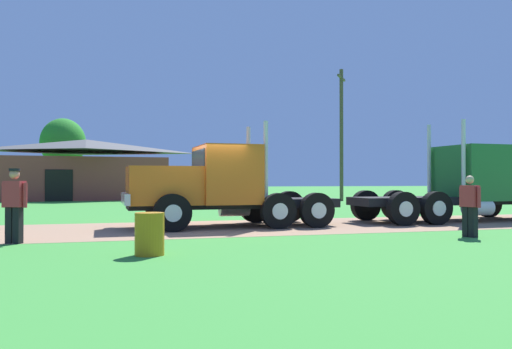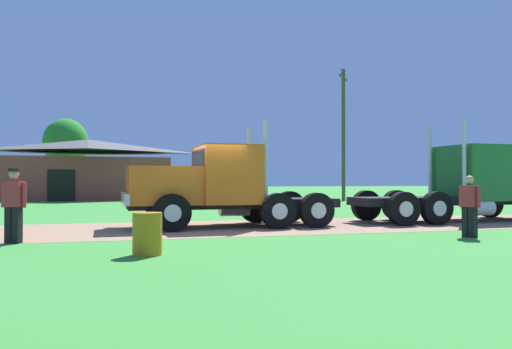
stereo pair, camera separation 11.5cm
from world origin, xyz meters
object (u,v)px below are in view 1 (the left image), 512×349
object	(u,v)px
visitor_standing_near	(470,204)
utility_pole_near	(341,131)
truck_near_left	(475,185)
steel_barrel	(150,234)
shed_building	(86,171)
truck_foreground_white	(213,187)
visitor_walking_mid	(14,202)

from	to	relation	value
visitor_standing_near	utility_pole_near	bearing A→B (deg)	73.01
truck_near_left	steel_barrel	xyz separation A→B (m)	(-12.03, -5.69, -0.89)
shed_building	truck_foreground_white	bearing A→B (deg)	-79.00
truck_foreground_white	truck_near_left	distance (m)	9.71
visitor_walking_mid	shed_building	distance (m)	28.33
truck_foreground_white	visitor_standing_near	bearing A→B (deg)	-38.27
truck_near_left	steel_barrel	bearing A→B (deg)	-154.69
visitor_walking_mid	steel_barrel	distance (m)	3.98
truck_near_left	steel_barrel	size ratio (longest dim) A/B	9.41
visitor_walking_mid	utility_pole_near	world-z (taller)	utility_pole_near
steel_barrel	utility_pole_near	size ratio (longest dim) A/B	0.09
visitor_standing_near	shed_building	size ratio (longest dim) A/B	0.13
visitor_walking_mid	utility_pole_near	xyz separation A→B (m)	(17.76, 20.42, 3.96)
steel_barrel	visitor_walking_mid	bearing A→B (deg)	136.69
truck_near_left	visitor_walking_mid	distance (m)	15.20
truck_foreground_white	visitor_standing_near	distance (m)	7.43
visitor_standing_near	shed_building	distance (m)	31.87
truck_foreground_white	truck_near_left	xyz separation A→B (m)	(9.71, 0.06, 0.05)
truck_foreground_white	truck_near_left	size ratio (longest dim) A/B	0.87
shed_building	utility_pole_near	bearing A→B (deg)	-24.23
visitor_standing_near	shed_building	world-z (taller)	shed_building
visitor_walking_mid	truck_near_left	bearing A→B (deg)	11.32
steel_barrel	truck_near_left	bearing A→B (deg)	25.31
steel_barrel	shed_building	size ratio (longest dim) A/B	0.07
visitor_walking_mid	steel_barrel	size ratio (longest dim) A/B	2.09
steel_barrel	truck_foreground_white	bearing A→B (deg)	67.61
steel_barrel	visitor_standing_near	bearing A→B (deg)	7.28
truck_near_left	shed_building	world-z (taller)	shed_building
truck_foreground_white	steel_barrel	world-z (taller)	truck_foreground_white
visitor_walking_mid	shed_building	bearing A→B (deg)	89.48
shed_building	utility_pole_near	size ratio (longest dim) A/B	1.33
truck_foreground_white	utility_pole_near	size ratio (longest dim) A/B	0.73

